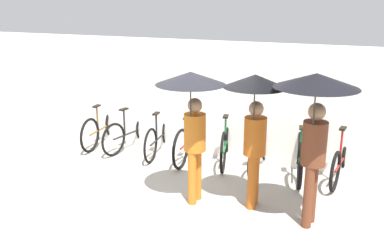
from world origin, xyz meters
The scene contains 13 objects.
ground_plane centered at (0.00, 0.00, 0.00)m, with size 30.00×30.00×0.00m, color #9E998E.
back_wall centered at (0.00, 2.07, 1.11)m, with size 12.76×0.12×2.22m.
parked_bicycle_0 centered at (-2.38, 1.77, 0.37)m, with size 0.44×1.70×1.00m.
parked_bicycle_1 centered at (-1.70, 1.78, 0.35)m, with size 0.45×1.67×0.99m.
parked_bicycle_2 centered at (-1.02, 1.76, 0.36)m, with size 0.44×1.69×1.04m.
parked_bicycle_3 centered at (-0.34, 1.71, 0.39)m, with size 0.44×1.76×1.08m.
parked_bicycle_4 centered at (0.34, 1.80, 0.39)m, with size 0.55×1.70×1.08m.
parked_bicycle_5 centered at (1.02, 1.72, 0.35)m, with size 0.44×1.64×0.98m.
parked_bicycle_6 centered at (1.70, 1.72, 0.40)m, with size 0.52×1.82×1.10m.
parked_bicycle_7 centered at (2.38, 1.80, 0.36)m, with size 0.44×1.66×1.07m.
pedestrian_leading centered at (0.42, 0.01, 1.57)m, with size 0.98×0.98×2.00m.
pedestrian_center centered at (1.27, 0.22, 1.50)m, with size 0.86×0.86×1.99m.
pedestrian_trailing centered at (2.10, 0.00, 1.67)m, with size 1.04×1.04×2.10m.
Camera 1 is at (2.73, -5.35, 2.97)m, focal length 40.00 mm.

